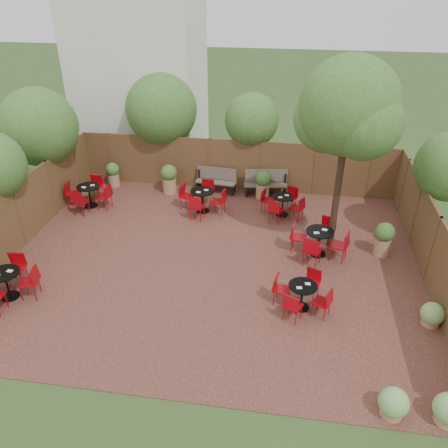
# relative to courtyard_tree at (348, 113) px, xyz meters

# --- Properties ---
(ground) EXTENTS (80.00, 80.00, 0.00)m
(ground) POSITION_rel_courtyard_tree_xyz_m (-3.46, -1.35, -4.22)
(ground) COLOR #354F23
(ground) RESTS_ON ground
(courtyard_paving) EXTENTS (12.00, 10.00, 0.02)m
(courtyard_paving) POSITION_rel_courtyard_tree_xyz_m (-3.46, -1.35, -4.21)
(courtyard_paving) COLOR #3A1D17
(courtyard_paving) RESTS_ON ground
(fence_back) EXTENTS (12.00, 0.08, 2.00)m
(fence_back) POSITION_rel_courtyard_tree_xyz_m (-3.46, 3.65, -3.22)
(fence_back) COLOR #51311E
(fence_back) RESTS_ON ground
(fence_left) EXTENTS (0.08, 10.00, 2.00)m
(fence_left) POSITION_rel_courtyard_tree_xyz_m (-9.46, -1.35, -3.22)
(fence_left) COLOR #51311E
(fence_left) RESTS_ON ground
(fence_right) EXTENTS (0.08, 10.00, 2.00)m
(fence_right) POSITION_rel_courtyard_tree_xyz_m (2.54, -1.35, -3.22)
(fence_right) COLOR #51311E
(fence_right) RESTS_ON ground
(neighbour_building) EXTENTS (5.00, 4.00, 8.00)m
(neighbour_building) POSITION_rel_courtyard_tree_xyz_m (-7.96, 6.65, -0.22)
(neighbour_building) COLOR silver
(neighbour_building) RESTS_ON ground
(overhang_foliage) EXTENTS (15.56, 10.48, 2.74)m
(overhang_foliage) POSITION_rel_courtyard_tree_xyz_m (-6.11, 2.01, -1.51)
(overhang_foliage) COLOR #34621F
(overhang_foliage) RESTS_ON ground
(courtyard_tree) EXTENTS (2.82, 2.72, 5.72)m
(courtyard_tree) POSITION_rel_courtyard_tree_xyz_m (0.00, 0.00, 0.00)
(courtyard_tree) COLOR black
(courtyard_tree) RESTS_ON courtyard_paving
(park_bench_left) EXTENTS (1.57, 0.64, 0.95)m
(park_bench_left) POSITION_rel_courtyard_tree_xyz_m (-4.16, 3.27, -3.71)
(park_bench_left) COLOR brown
(park_bench_left) RESTS_ON courtyard_paving
(park_bench_right) EXTENTS (1.65, 0.72, 0.99)m
(park_bench_right) POSITION_rel_courtyard_tree_xyz_m (-2.26, 3.28, -3.69)
(park_bench_right) COLOR brown
(park_bench_right) RESTS_ON courtyard_paving
(bistro_tables) EXTENTS (9.75, 7.21, 0.94)m
(bistro_tables) POSITION_rel_courtyard_tree_xyz_m (-4.20, -0.38, -3.74)
(bistro_tables) COLOR black
(bistro_tables) RESTS_ON courtyard_paving
(planters) EXTENTS (10.30, 3.95, 1.14)m
(planters) POSITION_rel_courtyard_tree_xyz_m (-3.59, 2.21, -3.61)
(planters) COLOR #A37051
(planters) RESTS_ON courtyard_paving
(low_shrubs) EXTENTS (1.93, 3.36, 0.66)m
(low_shrubs) POSITION_rel_courtyard_tree_xyz_m (1.66, -5.19, -3.89)
(low_shrubs) COLOR #A37051
(low_shrubs) RESTS_ON courtyard_paving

